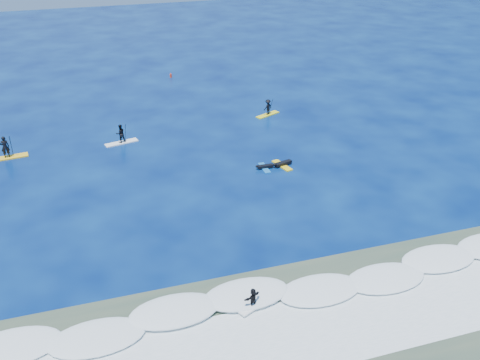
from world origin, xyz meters
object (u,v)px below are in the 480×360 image
object	(u,v)px
sup_paddler_right	(268,108)
prone_paddler_near	(282,164)
marker_buoy	(171,75)
sup_paddler_center	(121,135)
wave_surfer	(253,299)
prone_paddler_far	(265,167)
sup_paddler_left	(6,150)

from	to	relation	value
sup_paddler_right	prone_paddler_near	world-z (taller)	sup_paddler_right
prone_paddler_near	marker_buoy	world-z (taller)	marker_buoy
sup_paddler_right	sup_paddler_center	bearing A→B (deg)	164.67
sup_paddler_center	wave_surfer	world-z (taller)	sup_paddler_center
sup_paddler_right	prone_paddler_far	distance (m)	11.74
prone_paddler_far	wave_surfer	world-z (taller)	wave_surfer
prone_paddler_near	sup_paddler_center	bearing A→B (deg)	40.33
marker_buoy	wave_surfer	bearing A→B (deg)	-94.91
sup_paddler_right	prone_paddler_far	bearing A→B (deg)	-136.24
sup_paddler_left	marker_buoy	xyz separation A→B (m)	(17.19, 17.77, -0.45)
prone_paddler_far	marker_buoy	distance (m)	26.10
sup_paddler_center	marker_buoy	bearing A→B (deg)	53.31
sup_paddler_left	prone_paddler_far	bearing A→B (deg)	-29.47
sup_paddler_center	prone_paddler_near	world-z (taller)	sup_paddler_center
sup_paddler_center	prone_paddler_near	distance (m)	14.59
sup_paddler_left	prone_paddler_near	bearing A→B (deg)	-27.97
marker_buoy	prone_paddler_far	bearing A→B (deg)	-84.28
sup_paddler_left	sup_paddler_right	distance (m)	24.19
prone_paddler_near	marker_buoy	bearing A→B (deg)	-5.37
prone_paddler_near	marker_buoy	size ratio (longest dim) A/B	3.69
sup_paddler_center	prone_paddler_far	world-z (taller)	sup_paddler_center
sup_paddler_center	wave_surfer	xyz separation A→B (m)	(4.24, -23.75, -0.04)
sup_paddler_center	prone_paddler_far	bearing A→B (deg)	-51.85
prone_paddler_near	wave_surfer	bearing A→B (deg)	139.03
prone_paddler_near	prone_paddler_far	size ratio (longest dim) A/B	1.20
sup_paddler_left	sup_paddler_right	size ratio (longest dim) A/B	1.24
prone_paddler_far	sup_paddler_left	bearing A→B (deg)	68.43
sup_paddler_left	marker_buoy	bearing A→B (deg)	39.00
sup_paddler_left	prone_paddler_near	xyz separation A→B (m)	(21.31, -8.19, -0.56)
prone_paddler_near	sup_paddler_right	bearing A→B (deg)	-28.41
sup_paddler_left	sup_paddler_center	xyz separation A→B (m)	(9.41, 0.23, 0.04)
sup_paddler_left	wave_surfer	bearing A→B (deg)	-66.84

